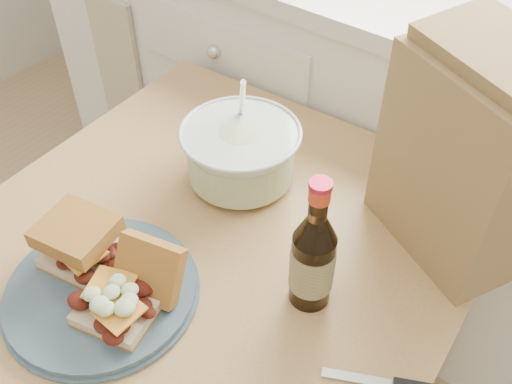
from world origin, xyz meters
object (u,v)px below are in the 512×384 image
Objects in this scene: coleslaw_bowl at (241,156)px; plate at (101,291)px; paper_bag at (470,161)px; beer_bottle at (313,258)px; dining_table at (219,271)px.

plate is at bearing -90.00° from coleslaw_bowl.
plate is 0.62m from paper_bag.
paper_bag is at bearing 53.93° from beer_bottle.
coleslaw_bowl is at bearing 90.00° from plate.
plate is 0.89× the size of paper_bag.
coleslaw_bowl is 0.67× the size of paper_bag.
coleslaw_bowl is 0.31m from beer_bottle.
paper_bag reaches higher than dining_table.
paper_bag is (0.38, 0.11, 0.11)m from coleslaw_bowl.
beer_bottle is (0.26, -0.15, 0.03)m from coleslaw_bowl.
coleslaw_bowl is at bearing 108.59° from dining_table.
plate is (-0.06, -0.21, 0.11)m from dining_table.
coleslaw_bowl is at bearing -137.39° from paper_bag.
dining_table is 3.65× the size of beer_bottle.
dining_table is 2.99× the size of plate.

